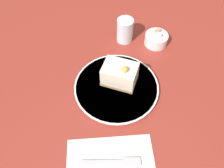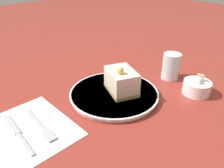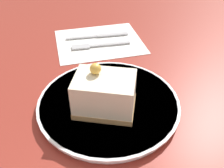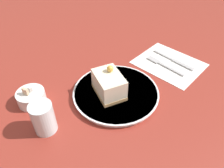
{
  "view_description": "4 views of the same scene",
  "coord_description": "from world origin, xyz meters",
  "px_view_note": "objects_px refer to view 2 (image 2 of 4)",
  "views": [
    {
      "loc": [
        0.39,
        -0.03,
        0.6
      ],
      "look_at": [
        -0.01,
        -0.03,
        0.04
      ],
      "focal_mm": 35.0,
      "sensor_mm": 36.0,
      "label": 1
    },
    {
      "loc": [
        0.36,
        0.43,
        0.37
      ],
      "look_at": [
        -0.01,
        0.0,
        0.06
      ],
      "focal_mm": 35.0,
      "sensor_mm": 36.0,
      "label": 2
    },
    {
      "loc": [
        -0.39,
        0.05,
        0.34
      ],
      "look_at": [
        -0.02,
        -0.02,
        0.05
      ],
      "focal_mm": 40.0,
      "sensor_mm": 36.0,
      "label": 3
    },
    {
      "loc": [
        -0.39,
        -0.37,
        0.5
      ],
      "look_at": [
        -0.04,
        -0.01,
        0.06
      ],
      "focal_mm": 35.0,
      "sensor_mm": 36.0,
      "label": 4
    }
  ],
  "objects_px": {
    "knife": "(15,130)",
    "sugar_bowl": "(197,87)",
    "plate": "(114,94)",
    "fork": "(41,126)",
    "drinking_glass": "(171,66)",
    "cake_slice": "(122,81)"
  },
  "relations": [
    {
      "from": "knife",
      "to": "sugar_bowl",
      "type": "height_order",
      "value": "sugar_bowl"
    },
    {
      "from": "plate",
      "to": "sugar_bowl",
      "type": "height_order",
      "value": "sugar_bowl"
    },
    {
      "from": "fork",
      "to": "knife",
      "type": "xyz_separation_m",
      "value": [
        0.06,
        -0.03,
        0.0
      ]
    },
    {
      "from": "plate",
      "to": "knife",
      "type": "height_order",
      "value": "plate"
    },
    {
      "from": "plate",
      "to": "drinking_glass",
      "type": "distance_m",
      "value": 0.24
    },
    {
      "from": "plate",
      "to": "sugar_bowl",
      "type": "distance_m",
      "value": 0.27
    },
    {
      "from": "cake_slice",
      "to": "fork",
      "type": "distance_m",
      "value": 0.27
    },
    {
      "from": "knife",
      "to": "drinking_glass",
      "type": "xyz_separation_m",
      "value": [
        -0.53,
        0.08,
        0.04
      ]
    },
    {
      "from": "cake_slice",
      "to": "fork",
      "type": "relative_size",
      "value": 0.8
    },
    {
      "from": "plate",
      "to": "sugar_bowl",
      "type": "xyz_separation_m",
      "value": [
        -0.21,
        0.16,
        0.01
      ]
    },
    {
      "from": "cake_slice",
      "to": "drinking_glass",
      "type": "height_order",
      "value": "cake_slice"
    },
    {
      "from": "plate",
      "to": "sugar_bowl",
      "type": "relative_size",
      "value": 3.21
    },
    {
      "from": "drinking_glass",
      "to": "plate",
      "type": "bearing_deg",
      "value": -9.27
    },
    {
      "from": "knife",
      "to": "drinking_glass",
      "type": "bearing_deg",
      "value": 172.07
    },
    {
      "from": "plate",
      "to": "knife",
      "type": "xyz_separation_m",
      "value": [
        0.3,
        -0.04,
        -0.0
      ]
    },
    {
      "from": "plate",
      "to": "fork",
      "type": "height_order",
      "value": "plate"
    },
    {
      "from": "plate",
      "to": "drinking_glass",
      "type": "bearing_deg",
      "value": 170.73
    },
    {
      "from": "plate",
      "to": "drinking_glass",
      "type": "relative_size",
      "value": 2.97
    },
    {
      "from": "cake_slice",
      "to": "sugar_bowl",
      "type": "xyz_separation_m",
      "value": [
        -0.19,
        0.14,
        -0.03
      ]
    },
    {
      "from": "plate",
      "to": "sugar_bowl",
      "type": "bearing_deg",
      "value": 143.24
    },
    {
      "from": "cake_slice",
      "to": "sugar_bowl",
      "type": "height_order",
      "value": "cake_slice"
    },
    {
      "from": "drinking_glass",
      "to": "knife",
      "type": "bearing_deg",
      "value": -8.03
    }
  ]
}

